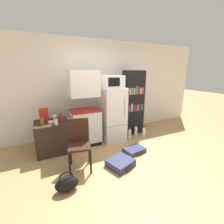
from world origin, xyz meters
TOP-DOWN VIEW (x-y plane):
  - ground_plane at (0.00, 0.00)m, footprint 24.00×24.00m
  - wall_back at (0.20, 2.00)m, footprint 6.40×0.10m
  - side_table at (-1.53, 1.27)m, footprint 0.71×0.66m
  - kitchen_hutch at (-0.73, 1.33)m, footprint 0.70×0.54m
  - refrigerator at (-0.01, 1.29)m, footprint 0.58×0.65m
  - microwave at (-0.01, 1.29)m, footprint 0.52×0.39m
  - bookshelf at (0.72, 1.44)m, footprint 0.58×0.33m
  - bottle_clear_short at (-1.44, 1.01)m, footprint 0.08×0.08m
  - bottle_ketchup_red at (-1.33, 1.18)m, footprint 0.08×0.08m
  - bottle_milk_white at (-1.44, 1.32)m, footprint 0.08×0.08m
  - bottle_amber_beer at (-1.71, 1.15)m, footprint 0.07×0.07m
  - bowl at (-1.53, 1.21)m, footprint 0.14×0.14m
  - cereal_box at (-1.66, 1.40)m, footprint 0.19×0.07m
  - chair at (-1.10, 0.42)m, footprint 0.48×0.48m
  - suitcase_large_flat at (-0.39, 0.09)m, footprint 0.58×0.55m
  - suitcase_small_flat at (0.14, 0.42)m, footprint 0.50×0.40m
  - handbag at (-1.44, -0.12)m, footprint 0.36×0.20m
  - water_bottle_front at (0.85, 1.02)m, footprint 0.09×0.09m
  - water_bottle_middle at (0.41, 1.07)m, footprint 0.09×0.09m
  - water_bottle_back at (0.68, 1.17)m, footprint 0.09×0.09m

SIDE VIEW (x-z plane):
  - ground_plane at x=0.00m, z-range 0.00..0.00m
  - suitcase_small_flat at x=0.14m, z-range 0.00..0.10m
  - suitcase_large_flat at x=-0.39m, z-range 0.00..0.13m
  - handbag at x=-1.44m, z-range -0.04..0.29m
  - water_bottle_front at x=0.85m, z-range -0.03..0.30m
  - water_bottle_back at x=0.68m, z-range -0.03..0.30m
  - water_bottle_middle at x=0.41m, z-range -0.03..0.31m
  - side_table at x=-1.53m, z-range 0.00..0.71m
  - chair at x=-1.10m, z-range 0.09..1.04m
  - refrigerator at x=-0.01m, z-range 0.00..1.41m
  - bowl at x=-1.53m, z-range 0.71..0.75m
  - bottle_clear_short at x=-1.44m, z-range 0.70..0.85m
  - bottle_milk_white at x=-1.44m, z-range 0.69..0.88m
  - bottle_amber_beer at x=-1.71m, z-range 0.69..0.88m
  - bottle_ketchup_red at x=-1.33m, z-range 0.69..0.88m
  - kitchen_hutch at x=-0.73m, z-range -0.07..1.76m
  - cereal_box at x=-1.66m, z-range 0.71..1.01m
  - bookshelf at x=0.72m, z-range 0.00..1.83m
  - wall_back at x=0.20m, z-range 0.00..2.65m
  - microwave at x=-0.01m, z-range 1.41..1.71m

